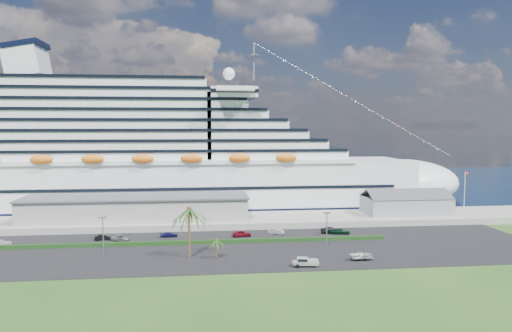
{
  "coord_description": "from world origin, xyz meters",
  "views": [
    {
      "loc": [
        -7.99,
        -97.89,
        27.34
      ],
      "look_at": [
        6.82,
        30.0,
        16.93
      ],
      "focal_mm": 35.0,
      "sensor_mm": 36.0,
      "label": 1
    }
  ],
  "objects": [
    {
      "name": "hedge",
      "position": [
        -8.0,
        16.0,
        0.57
      ],
      "size": [
        88.0,
        1.1,
        0.9
      ],
      "primitive_type": "cube",
      "color": "black",
      "rests_on": "asphalt_lot"
    },
    {
      "name": "terminal_building",
      "position": [
        -25.0,
        40.0,
        5.01
      ],
      "size": [
        61.0,
        15.0,
        6.3
      ],
      "color": "gray",
      "rests_on": "wharf"
    },
    {
      "name": "water",
      "position": [
        0.0,
        130.0,
        0.01
      ],
      "size": [
        420.0,
        160.0,
        0.02
      ],
      "primitive_type": "cube",
      "color": "#0B1E32",
      "rests_on": "ground"
    },
    {
      "name": "parked_car_7",
      "position": [
        25.39,
        23.97,
        0.91
      ],
      "size": [
        5.63,
        2.68,
        1.58
      ],
      "primitive_type": "imported",
      "rotation": [
        0.0,
        0.0,
        1.66
      ],
      "color": "black",
      "rests_on": "asphalt_lot"
    },
    {
      "name": "parked_car_4",
      "position": [
        2.44,
        22.41,
        0.91
      ],
      "size": [
        4.83,
        2.42,
        1.58
      ],
      "primitive_type": "imported",
      "rotation": [
        0.0,
        0.0,
        1.69
      ],
      "color": "maroon",
      "rests_on": "asphalt_lot"
    },
    {
      "name": "parked_car_2",
      "position": [
        -26.57,
        21.46,
        0.77
      ],
      "size": [
        5.16,
        3.72,
        1.31
      ],
      "primitive_type": "imported",
      "rotation": [
        0.0,
        0.0,
        1.2
      ],
      "color": "gray",
      "rests_on": "asphalt_lot"
    },
    {
      "name": "wharf",
      "position": [
        0.0,
        40.0,
        0.9
      ],
      "size": [
        240.0,
        20.0,
        1.8
      ],
      "primitive_type": "cube",
      "color": "gray",
      "rests_on": "ground"
    },
    {
      "name": "port_shed",
      "position": [
        52.0,
        40.0,
        4.4
      ],
      "size": [
        24.0,
        12.31,
        7.37
      ],
      "color": "gray",
      "rests_on": "wharf"
    },
    {
      "name": "parked_car_5",
      "position": [
        11.27,
        24.54,
        0.81
      ],
      "size": [
        4.41,
        2.82,
        1.37
      ],
      "primitive_type": "imported",
      "rotation": [
        0.0,
        0.0,
        1.21
      ],
      "color": "#A0A2A7",
      "rests_on": "asphalt_lot"
    },
    {
      "name": "palm_tall",
      "position": [
        -10.0,
        4.0,
        9.2
      ],
      "size": [
        8.82,
        8.82,
        11.13
      ],
      "color": "#47301E",
      "rests_on": "ground"
    },
    {
      "name": "parked_car_0",
      "position": [
        -52.71,
        19.02,
        0.91
      ],
      "size": [
        4.96,
        3.24,
        1.57
      ],
      "primitive_type": "imported",
      "rotation": [
        0.0,
        0.0,
        1.9
      ],
      "color": "silver",
      "rests_on": "asphalt_lot"
    },
    {
      "name": "ground",
      "position": [
        0.0,
        0.0,
        0.0
      ],
      "size": [
        420.0,
        420.0,
        0.0
      ],
      "primitive_type": "plane",
      "color": "#224818",
      "rests_on": "ground"
    },
    {
      "name": "flagpole",
      "position": [
        70.04,
        40.0,
        8.27
      ],
      "size": [
        1.08,
        0.16,
        12.0
      ],
      "color": "silver",
      "rests_on": "wharf"
    },
    {
      "name": "boat_trailer",
      "position": [
        24.81,
        -1.85,
        1.21
      ],
      "size": [
        5.68,
        3.61,
        1.64
      ],
      "color": "gray",
      "rests_on": "asphalt_lot"
    },
    {
      "name": "pickup_truck",
      "position": [
        12.35,
        -4.97,
        1.1
      ],
      "size": [
        5.25,
        2.44,
        1.78
      ],
      "color": "black",
      "rests_on": "asphalt_lot"
    },
    {
      "name": "lamp_post_right",
      "position": [
        20.0,
        8.0,
        5.34
      ],
      "size": [
        1.6,
        0.35,
        8.27
      ],
      "color": "gray",
      "rests_on": "asphalt_lot"
    },
    {
      "name": "cruise_ship",
      "position": [
        -21.53,
        64.0,
        16.69
      ],
      "size": [
        191.0,
        38.0,
        54.0
      ],
      "color": "silver",
      "rests_on": "ground"
    },
    {
      "name": "palm_short",
      "position": [
        -4.5,
        2.5,
        3.67
      ],
      "size": [
        3.53,
        3.53,
        4.56
      ],
      "color": "#47301E",
      "rests_on": "ground"
    },
    {
      "name": "lamp_post_left",
      "position": [
        -28.0,
        8.0,
        5.34
      ],
      "size": [
        1.6,
        0.35,
        8.27
      ],
      "color": "gray",
      "rests_on": "asphalt_lot"
    },
    {
      "name": "parked_car_3",
      "position": [
        -15.36,
        24.17,
        0.73
      ],
      "size": [
        4.39,
        2.15,
        1.23
      ],
      "primitive_type": "imported",
      "rotation": [
        0.0,
        0.0,
        1.68
      ],
      "color": "#131544",
      "rests_on": "asphalt_lot"
    },
    {
      "name": "parked_car_6",
      "position": [
        27.39,
        22.87,
        0.82
      ],
      "size": [
        5.44,
        3.4,
        1.4
      ],
      "primitive_type": "imported",
      "rotation": [
        0.0,
        0.0,
        1.35
      ],
      "color": "black",
      "rests_on": "asphalt_lot"
    },
    {
      "name": "parked_car_1",
      "position": [
        -30.73,
        22.68,
        0.81
      ],
      "size": [
        4.41,
        2.48,
        1.38
      ],
      "primitive_type": "imported",
      "rotation": [
        0.0,
        0.0,
        1.83
      ],
      "color": "black",
      "rests_on": "asphalt_lot"
    },
    {
      "name": "asphalt_lot",
      "position": [
        0.0,
        11.0,
        0.06
      ],
      "size": [
        140.0,
        38.0,
        0.12
      ],
      "primitive_type": "cube",
      "color": "black",
      "rests_on": "ground"
    }
  ]
}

